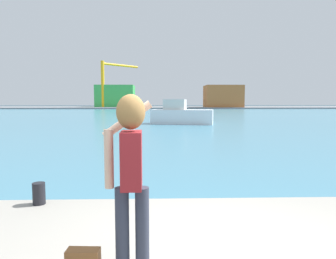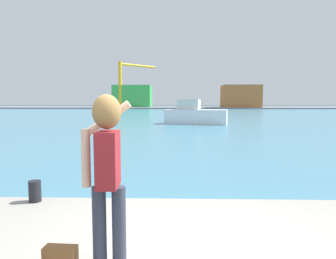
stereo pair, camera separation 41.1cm
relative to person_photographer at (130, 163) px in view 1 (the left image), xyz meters
name	(u,v)px [view 1 (the left image)]	position (x,y,z in m)	size (l,w,h in m)	color
ground_plane	(162,114)	(0.79, 50.15, -1.61)	(220.00, 220.00, 0.00)	#334751
harbor_water	(162,113)	(0.79, 52.15, -1.60)	(140.00, 100.00, 0.02)	teal
far_shore_dock	(160,108)	(0.79, 92.15, -1.39)	(140.00, 20.00, 0.42)	gray
person_photographer	(130,163)	(0.00, 0.00, 0.00)	(0.53, 0.55, 1.74)	#2D3342
harbor_bollard	(39,194)	(-1.67, 1.93, -0.89)	(0.20, 0.20, 0.35)	black
boat_moored	(181,115)	(2.45, 26.44, -0.71)	(6.21, 3.53, 2.36)	white
warehouse_left	(116,96)	(-13.31, 93.70, 2.17)	(11.62, 8.73, 6.71)	green
warehouse_right	(223,96)	(19.35, 87.36, 2.02)	(10.69, 8.28, 6.41)	#B26633
port_crane	(109,78)	(-14.91, 91.28, 7.70)	(10.41, 10.49, 13.78)	yellow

